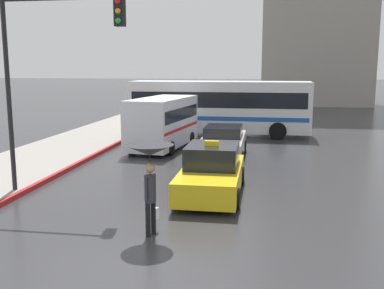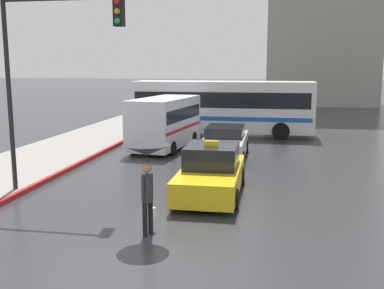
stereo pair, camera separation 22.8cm
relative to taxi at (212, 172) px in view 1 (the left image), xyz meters
name	(u,v)px [view 1 (the left image)]	position (x,y,z in m)	size (l,w,h in m)	color
ground_plane	(118,276)	(-1.12, -5.96, -0.69)	(300.00, 300.00, 0.00)	#2D2D30
taxi	(212,172)	(0.00, 0.00, 0.00)	(1.91, 4.45, 1.71)	gold
sedan_red	(223,143)	(-0.16, 5.74, -0.04)	(1.91, 4.67, 1.40)	#B7B2AD
ambulance_van	(163,120)	(-3.32, 7.74, 0.68)	(2.70, 5.48, 2.49)	silver
city_bus	(219,105)	(-1.01, 12.58, 1.06)	(10.47, 2.79, 3.15)	silver
pedestrian_with_umbrella	(150,160)	(-1.02, -3.77, 1.13)	(1.13, 1.13, 2.19)	black
traffic_light	(50,55)	(-4.68, -1.06, 3.60)	(3.79, 0.38, 6.19)	black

